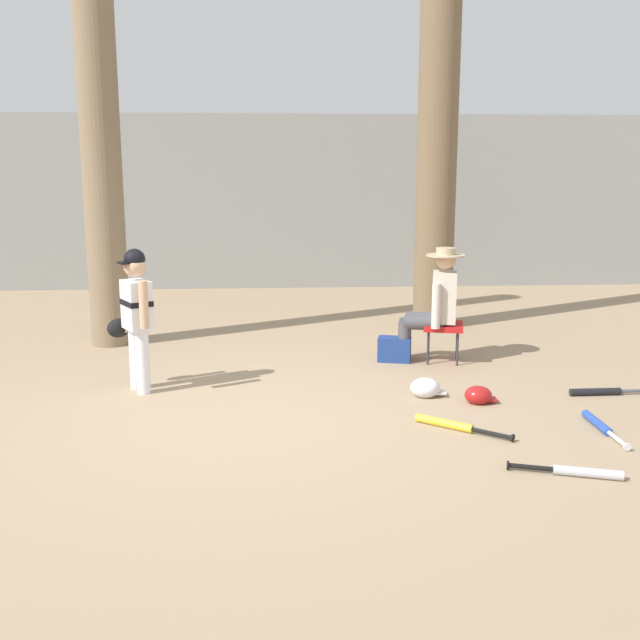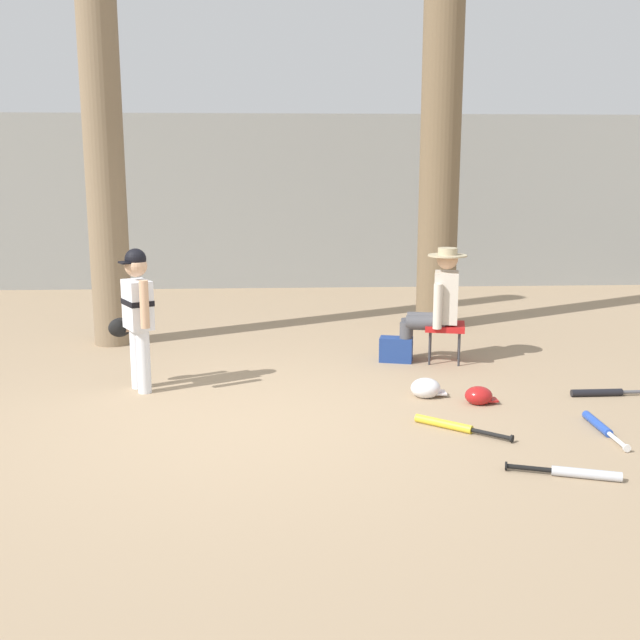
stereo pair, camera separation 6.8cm
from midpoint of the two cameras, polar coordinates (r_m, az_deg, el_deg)
name	(u,v)px [view 1 (the left image)]	position (r m, az deg, el deg)	size (l,w,h in m)	color
ground_plane	(242,423)	(6.15, -6.21, -7.70)	(60.00, 60.00, 0.00)	#9E8466
concrete_back_wall	(256,202)	(12.89, -4.99, 8.84)	(18.00, 0.36, 2.86)	gray
tree_near_player	(98,96)	(8.92, -16.61, 15.85)	(0.68, 0.68, 6.24)	#7F6B51
tree_behind_spectator	(438,127)	(9.66, 8.66, 14.17)	(0.69, 0.69, 5.65)	brown
young_ballplayer	(135,311)	(6.99, -14.00, 0.67)	(0.49, 0.53, 1.31)	white
folding_stool	(443,328)	(8.00, 9.03, -0.58)	(0.48, 0.48, 0.41)	red
seated_spectator	(435,301)	(7.95, 8.38, 1.39)	(0.68, 0.54, 1.20)	#47474C
handbag_beside_stool	(394,349)	(7.99, 5.38, -2.21)	(0.34, 0.18, 0.26)	navy
bat_yellow_trainer	(451,425)	(6.05, 9.56, -7.80)	(0.67, 0.56, 0.07)	yellow
bat_blue_youth	(600,425)	(6.34, 20.06, -7.46)	(0.07, 0.77, 0.07)	#2347AD
bat_aluminum_silver	(578,472)	(5.37, 18.55, -10.79)	(0.72, 0.29, 0.07)	#B7BCC6
bat_black_composite	(602,392)	(7.26, 20.22, -5.09)	(0.78, 0.07, 0.07)	black
batting_helmet_red	(478,395)	(6.72, 11.57, -5.58)	(0.28, 0.22, 0.16)	#A81919
batting_helmet_white	(425,388)	(6.83, 7.66, -5.09)	(0.31, 0.24, 0.18)	silver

